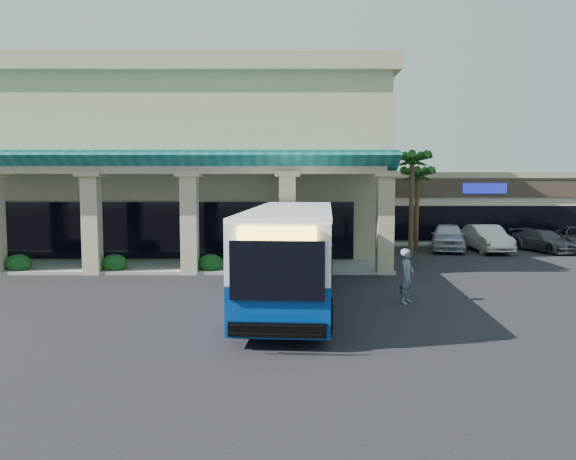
{
  "coord_description": "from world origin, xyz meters",
  "views": [
    {
      "loc": [
        1.48,
        -20.53,
        4.3
      ],
      "look_at": [
        1.53,
        3.46,
        2.2
      ],
      "focal_mm": 35.0,
      "sensor_mm": 36.0,
      "label": 1
    }
  ],
  "objects_px": {
    "pedestrian": "(407,276)",
    "car_red": "(544,241)",
    "transit_bus": "(292,256)",
    "car_white": "(486,238)",
    "car_silver": "(448,237)"
  },
  "relations": [
    {
      "from": "pedestrian",
      "to": "car_red",
      "type": "height_order",
      "value": "pedestrian"
    },
    {
      "from": "transit_bus",
      "to": "pedestrian",
      "type": "xyz_separation_m",
      "value": [
        4.05,
        -0.04,
        -0.71
      ]
    },
    {
      "from": "car_white",
      "to": "car_red",
      "type": "relative_size",
      "value": 1.08
    },
    {
      "from": "transit_bus",
      "to": "car_white",
      "type": "bearing_deg",
      "value": 54.53
    },
    {
      "from": "transit_bus",
      "to": "car_silver",
      "type": "relative_size",
      "value": 2.41
    },
    {
      "from": "pedestrian",
      "to": "car_silver",
      "type": "bearing_deg",
      "value": 12.38
    },
    {
      "from": "car_silver",
      "to": "car_red",
      "type": "bearing_deg",
      "value": 8.92
    },
    {
      "from": "car_white",
      "to": "pedestrian",
      "type": "bearing_deg",
      "value": -120.26
    },
    {
      "from": "car_white",
      "to": "car_silver",
      "type": "bearing_deg",
      "value": 165.83
    },
    {
      "from": "car_red",
      "to": "car_white",
      "type": "bearing_deg",
      "value": 161.39
    },
    {
      "from": "pedestrian",
      "to": "car_silver",
      "type": "distance_m",
      "value": 16.11
    },
    {
      "from": "pedestrian",
      "to": "car_white",
      "type": "xyz_separation_m",
      "value": [
        7.97,
        14.55,
        -0.16
      ]
    },
    {
      "from": "car_white",
      "to": "car_red",
      "type": "height_order",
      "value": "car_white"
    },
    {
      "from": "car_red",
      "to": "transit_bus",
      "type": "bearing_deg",
      "value": -154.77
    },
    {
      "from": "transit_bus",
      "to": "pedestrian",
      "type": "distance_m",
      "value": 4.12
    }
  ]
}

